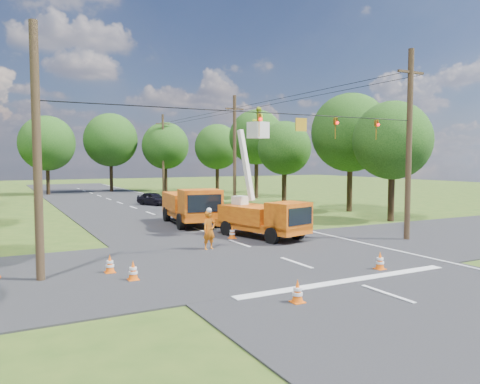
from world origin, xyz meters
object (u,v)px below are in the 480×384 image
ground_worker (209,230)px  tree_right_a (392,141)px  traffic_cone_5 (110,264)px  pole_right_near (409,143)px  bucket_truck (263,211)px  second_truck (191,206)px  tree_far_c (165,146)px  traffic_cone_1 (380,261)px  tree_right_e (217,147)px  traffic_cone_3 (241,221)px  tree_right_b (350,133)px  tree_right_c (284,148)px  distant_car (153,199)px  tree_far_b (111,140)px  pole_right_far (163,153)px  tree_right_d (256,137)px  traffic_cone_7 (232,212)px  traffic_cone_2 (232,232)px  pole_right_mid (235,150)px  tree_far_a (47,143)px  traffic_cone_4 (133,271)px  traffic_cone_0 (297,292)px

ground_worker → tree_right_a: tree_right_a is taller
traffic_cone_5 → pole_right_near: 16.31m
bucket_truck → second_truck: (-1.56, 6.50, -0.23)m
second_truck → tree_far_c: tree_far_c is taller
traffic_cone_1 → tree_right_e: size_ratio=0.08×
traffic_cone_3 → tree_far_c: (6.54, 33.57, 5.70)m
tree_right_b → tree_right_c: 7.31m
pole_right_near → tree_right_a: size_ratio=1.21×
second_truck → traffic_cone_5: bearing=-118.4°
distant_car → tree_right_c: bearing=-47.8°
tree_far_b → tree_far_c: 7.20m
tree_far_b → pole_right_far: bearing=-42.3°
distant_car → tree_far_c: 19.68m
tree_right_d → tree_right_e: (-1.00, 8.00, -0.87)m
traffic_cone_7 → traffic_cone_2: bearing=-117.0°
traffic_cone_2 → tree_far_b: 41.04m
distant_car → pole_right_mid: (6.21, -4.52, 4.49)m
distant_car → pole_right_far: 17.27m
traffic_cone_1 → traffic_cone_2: bearing=101.7°
traffic_cone_3 → tree_right_e: size_ratio=0.08×
traffic_cone_5 → tree_right_e: size_ratio=0.08×
pole_right_near → tree_right_a: bearing=50.2°
ground_worker → pole_right_mid: pole_right_mid is taller
second_truck → pole_right_mid: size_ratio=0.68×
tree_right_e → tree_far_a: size_ratio=0.91×
second_truck → traffic_cone_7: second_truck is taller
traffic_cone_4 → tree_right_a: (20.12, 7.52, 5.20)m
tree_right_e → traffic_cone_2: bearing=-113.8°
traffic_cone_5 → ground_worker: bearing=25.3°
second_truck → tree_right_b: (14.54, 1.47, 5.16)m
traffic_cone_2 → pole_right_near: (8.11, -4.55, 4.75)m
traffic_cone_3 → tree_right_e: 29.21m
distant_car → tree_right_d: (12.51, 2.48, 6.06)m
traffic_cone_5 → tree_right_e: bearing=59.2°
tree_right_a → traffic_cone_3: bearing=167.0°
second_truck → pole_right_mid: pole_right_mid is taller
tree_right_a → second_truck: bearing=160.8°
traffic_cone_7 → tree_right_a: size_ratio=0.09×
traffic_cone_3 → tree_right_b: size_ratio=0.07×
bucket_truck → distant_car: bucket_truck is taller
traffic_cone_7 → pole_right_mid: size_ratio=0.07×
tree_right_a → tree_right_b: 6.25m
tree_right_d → tree_far_c: (-5.30, 15.00, -0.62)m
traffic_cone_2 → tree_right_a: bearing=6.3°
tree_right_d → tree_right_e: bearing=97.1°
traffic_cone_0 → tree_far_a: bearing=92.3°
tree_right_b → tree_far_a: bearing=122.8°
traffic_cone_5 → tree_right_a: size_ratio=0.09×
traffic_cone_1 → tree_far_a: tree_far_a is taller
tree_right_a → tree_right_c: 13.01m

